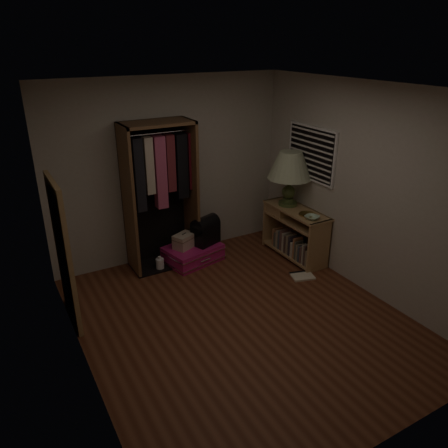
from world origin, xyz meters
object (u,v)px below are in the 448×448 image
Objects in this scene: pink_suitcase at (193,253)px; white_jug at (160,264)px; train_case at (184,241)px; table_lamp at (290,166)px; floor_mirror at (64,254)px; open_wardrobe at (161,183)px; console_bookshelf at (294,230)px; black_bag at (205,230)px.

pink_suitcase is 0.52m from white_jug.
train_case is 0.46× the size of table_lamp.
floor_mirror is 1.64m from white_jug.
train_case is (0.23, -0.16, -0.87)m from open_wardrobe.
floor_mirror reaches higher than train_case.
pink_suitcase reaches higher than white_jug.
console_bookshelf is 1.39× the size of table_lamp.
pink_suitcase is (0.36, -0.17, -1.09)m from open_wardrobe.
open_wardrobe reaches higher than pink_suitcase.
pink_suitcase is at bearing -25.47° from open_wardrobe.
floor_mirror is at bearing -152.58° from open_wardrobe.
floor_mirror reaches higher than white_jug.
train_case is (-0.12, 0.02, 0.23)m from pink_suitcase.
pink_suitcase is at bearing -0.02° from white_jug.
train_case is at bearing 2.23° from white_jug.
pink_suitcase is 2.46× the size of train_case.
open_wardrobe reaches higher than console_bookshelf.
black_bag is at bearing -0.77° from white_jug.
white_jug is (-0.16, -0.17, -1.13)m from open_wardrobe.
black_bag is at bearing 154.88° from console_bookshelf.
floor_mirror is at bearing 175.85° from black_bag.
open_wardrobe reaches higher than black_bag.
table_lamp reaches higher than black_bag.
white_jug is at bearing -133.07° from open_wardrobe.
floor_mirror reaches higher than black_bag.
console_bookshelf is 1.53m from pink_suitcase.
pink_suitcase is at bearing 157.19° from black_bag.
console_bookshelf is 1.24× the size of pink_suitcase.
pink_suitcase is at bearing -31.65° from train_case.
table_lamp is at bearing 89.48° from console_bookshelf.
open_wardrobe reaches higher than table_lamp.
console_bookshelf is 5.56× the size of white_jug.
console_bookshelf is at bearing -45.46° from train_case.
white_jug is (-0.73, 0.01, -0.37)m from black_bag.
white_jug is at bearing 159.05° from black_bag.
pink_suitcase is 2.01× the size of black_bag.
table_lamp is at bearing -17.60° from open_wardrobe.
table_lamp is at bearing -27.85° from pink_suitcase.
floor_mirror is at bearing -174.41° from pink_suitcase.
floor_mirror is 8.44× the size of white_jug.
console_bookshelf is 3.06× the size of train_case.
floor_mirror is 4.64× the size of train_case.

